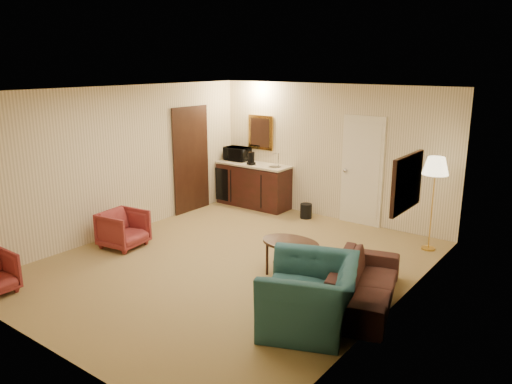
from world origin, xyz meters
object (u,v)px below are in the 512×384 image
Objects in this scene: sofa at (364,276)px; rose_chair_near at (123,227)px; teal_armchair at (310,284)px; coffee_maker at (251,158)px; wetbar_cabinet at (254,185)px; floor_lamp at (432,204)px; microwave at (237,152)px; coffee_table at (290,258)px; waste_bin at (306,211)px.

rose_chair_near is at bearing 81.20° from sofa.
teal_armchair is 4.99m from coffee_maker.
wetbar_cabinet is 1.37× the size of teal_armchair.
rose_chair_near is 5.05m from floor_lamp.
teal_armchair is 2.27× the size of microwave.
wetbar_cabinet is 1.87× the size of coffee_table.
floor_lamp is at bearing -62.18° from rose_chair_near.
coffee_maker is (0.28, 3.12, 0.71)m from rose_chair_near.
rose_chair_near is at bearing -144.54° from floor_lamp.
microwave is at bearing 151.31° from coffee_maker.
sofa reaches higher than waste_bin.
coffee_table is (2.82, 0.72, -0.09)m from rose_chair_near.
coffee_table is at bearing -51.93° from coffee_maker.
teal_armchair is at bearing -45.56° from wetbar_cabinet.
rose_chair_near is 0.77× the size of coffee_table.
microwave reaches higher than waste_bin.
microwave is (-4.30, 2.78, 0.74)m from sofa.
floor_lamp reaches higher than wetbar_cabinet.
floor_lamp is 4.38m from microwave.
teal_armchair is 0.77× the size of floor_lamp.
wetbar_cabinet reaches higher than sofa.
floor_lamp reaches higher than rose_chair_near.
floor_lamp is at bearing -4.75° from wetbar_cabinet.
waste_bin is (1.60, 3.17, -0.19)m from rose_chair_near.
coffee_maker is at bearing -157.54° from teal_armchair.
floor_lamp is 3.83m from coffee_maker.
coffee_table is at bearing -83.35° from rose_chair_near.
waste_bin is at bearing -170.90° from teal_armchair.
teal_armchair is 3.82m from rose_chair_near.
coffee_maker reaches higher than sofa.
waste_bin is at bearing -7.37° from microwave.
teal_armchair is (3.55, -3.62, 0.06)m from wetbar_cabinet.
coffee_maker reaches higher than coffee_table.
rose_chair_near is 2.34× the size of waste_bin.
coffee_table is 2.60m from floor_lamp.
coffee_maker is at bearing -23.00° from microwave.
wetbar_cabinet is 0.60m from coffee_maker.
sofa is at bearing -43.01° from coffee_maker.
microwave reaches higher than coffee_maker.
sofa is 0.96m from teal_armchair.
coffee_table is (-0.98, 1.10, -0.27)m from teal_armchair.
wetbar_cabinet is 3.88m from floor_lamp.
coffee_table is at bearing 65.11° from sofa.
coffee_table is at bearing -63.50° from waste_bin.
rose_chair_near is at bearing -103.66° from coffee_maker.
coffee_maker is at bearing -12.77° from rose_chair_near.
sofa is 1.55× the size of teal_armchair.
microwave reaches higher than sofa.
waste_bin is 1.09× the size of coffee_maker.
coffee_maker is (-3.52, 3.50, 0.53)m from teal_armchair.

